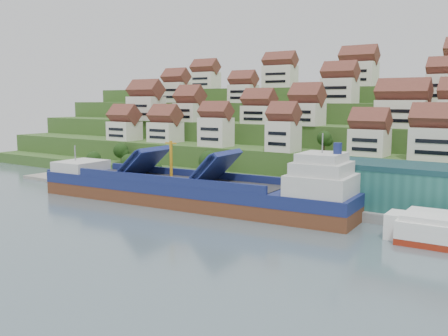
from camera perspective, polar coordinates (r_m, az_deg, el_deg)
The scene contains 9 objects.
ground at distance 120.62m, azimuth -1.25°, elevation -4.76°, with size 300.00×300.00×0.00m, color slate.
quay at distance 123.26m, azimuth 10.48°, elevation -4.09°, with size 180.00×14.00×2.20m, color gray.
pebble_beach at distance 168.42m, azimuth -14.92°, elevation -1.24°, with size 45.00×20.00×1.00m, color gray.
hillside at distance 210.99m, azimuth 15.58°, elevation 3.30°, with size 260.00×128.00×31.00m.
hillside_village at distance 169.59m, azimuth 11.62°, elevation 7.09°, with size 157.72×64.40×29.30m.
hillside_trees at distance 159.99m, azimuth 3.40°, elevation 3.64°, with size 133.77×62.42×29.07m.
flagpole at distance 118.53m, azimuth 8.72°, elevation -1.68°, with size 1.28×0.16×8.00m.
beach_huts at distance 168.92m, azimuth -15.70°, elevation -0.69°, with size 14.40×3.70×2.20m.
cargo_ship at distance 123.83m, azimuth -3.48°, elevation -2.75°, with size 86.71×19.83×19.16m.
Camera 1 is at (69.42, -95.07, 26.31)m, focal length 40.00 mm.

